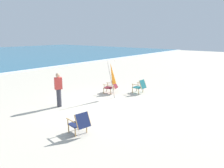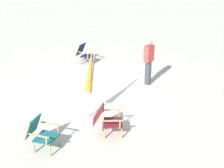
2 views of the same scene
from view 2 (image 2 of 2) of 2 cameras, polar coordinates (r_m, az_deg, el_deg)
ground_plane at (r=10.34m, az=-4.00°, el=-1.86°), size 80.00×80.00×0.00m
beach_chair_back_left at (r=8.03m, az=-1.05°, el=-6.46°), size 0.79×0.91×0.78m
beach_chair_front_left at (r=7.67m, az=-13.01°, el=-8.63°), size 0.60×0.71×0.81m
beach_chair_far_center at (r=13.06m, az=-5.06°, el=5.69°), size 0.68×0.80×0.80m
umbrella_furled_orange at (r=8.54m, az=-4.01°, el=2.36°), size 0.62×0.28×2.07m
person_near_chairs at (r=10.83m, az=6.70°, el=4.06°), size 0.39×0.33×1.63m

